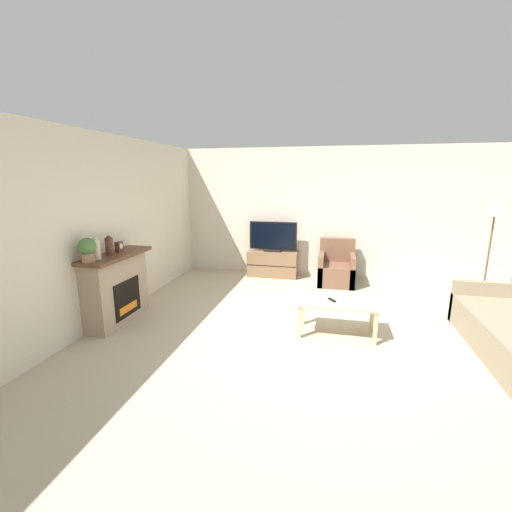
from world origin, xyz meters
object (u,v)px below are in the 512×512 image
(fireplace, at_px, (116,287))
(floor_lamp, at_px, (494,216))
(mantel_vase_centre_left, at_px, (109,246))
(remote, at_px, (332,300))
(mantel_vase_left, at_px, (96,249))
(armchair, at_px, (336,269))
(mantel_clock, at_px, (119,247))
(potted_plant, at_px, (87,249))
(tv_stand, at_px, (273,264))
(tv, at_px, (273,238))
(coffee_table, at_px, (337,306))

(fireplace, distance_m, floor_lamp, 5.69)
(mantel_vase_centre_left, relative_size, remote, 1.89)
(fireplace, distance_m, mantel_vase_centre_left, 0.64)
(mantel_vase_left, height_order, armchair, mantel_vase_left)
(mantel_clock, bearing_deg, mantel_vase_centre_left, -90.20)
(armchair, height_order, remote, armchair)
(potted_plant, distance_m, tv_stand, 3.94)
(fireplace, distance_m, tv_stand, 3.40)
(mantel_clock, height_order, tv, tv)
(remote, bearing_deg, tv, 83.21)
(tv_stand, bearing_deg, armchair, -9.98)
(mantel_clock, distance_m, coffee_table, 3.20)
(tv, distance_m, floor_lamp, 3.85)
(mantel_vase_left, height_order, floor_lamp, floor_lamp)
(mantel_vase_left, xyz_separation_m, mantel_clock, (0.00, 0.49, -0.07))
(tv, xyz_separation_m, floor_lamp, (3.58, -1.26, 0.68))
(remote, bearing_deg, mantel_clock, 150.16)
(mantel_vase_left, height_order, remote, mantel_vase_left)
(mantel_vase_centre_left, xyz_separation_m, mantel_clock, (0.00, 0.22, -0.05))
(mantel_vase_left, distance_m, armchair, 4.42)
(mantel_clock, relative_size, armchair, 0.17)
(potted_plant, distance_m, coffee_table, 3.32)
(mantel_clock, distance_m, tv_stand, 3.38)
(mantel_clock, bearing_deg, fireplace, -98.02)
(potted_plant, relative_size, remote, 2.14)
(tv, xyz_separation_m, coffee_table, (1.35, -2.59, -0.44))
(armchair, bearing_deg, mantel_clock, -141.04)
(tv_stand, xyz_separation_m, floor_lamp, (3.58, -1.27, 1.25))
(fireplace, bearing_deg, mantel_clock, 81.98)
(coffee_table, relative_size, floor_lamp, 0.59)
(fireplace, distance_m, armchair, 4.10)
(fireplace, relative_size, tv, 1.23)
(remote, height_order, floor_lamp, floor_lamp)
(mantel_vase_left, bearing_deg, potted_plant, -90.00)
(mantel_vase_left, xyz_separation_m, remote, (3.05, 0.66, -0.69))
(tv, bearing_deg, fireplace, -121.96)
(mantel_clock, relative_size, coffee_table, 0.15)
(fireplace, bearing_deg, remote, 5.45)
(mantel_vase_centre_left, distance_m, floor_lamp, 5.63)
(mantel_vase_centre_left, height_order, floor_lamp, floor_lamp)
(tv, xyz_separation_m, armchair, (1.34, -0.23, -0.56))
(mantel_clock, height_order, coffee_table, mantel_clock)
(armchair, distance_m, remote, 2.36)
(mantel_vase_centre_left, relative_size, tv_stand, 0.26)
(fireplace, distance_m, coffee_table, 3.15)
(tv, relative_size, armchair, 1.15)
(potted_plant, bearing_deg, tv_stand, 62.41)
(potted_plant, height_order, floor_lamp, floor_lamp)
(mantel_vase_centre_left, relative_size, armchair, 0.32)
(mantel_vase_centre_left, height_order, tv, mantel_vase_centre_left)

